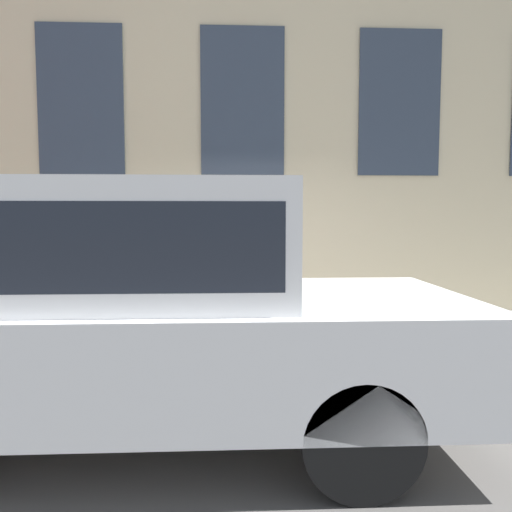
{
  "coord_description": "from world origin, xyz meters",
  "views": [
    {
      "loc": [
        -4.86,
        0.16,
        1.57
      ],
      "look_at": [
        0.64,
        -0.11,
        1.14
      ],
      "focal_mm": 35.0,
      "sensor_mm": 36.0,
      "label": 1
    }
  ],
  "objects": [
    {
      "name": "fire_hydrant",
      "position": [
        0.37,
        0.08,
        0.52
      ],
      "size": [
        0.32,
        0.43,
        0.71
      ],
      "color": "#2D7260",
      "rests_on": "sidewalk"
    },
    {
      "name": "ground_plane",
      "position": [
        0.0,
        0.0,
        0.0
      ],
      "size": [
        80.0,
        80.0,
        0.0
      ],
      "primitive_type": "plane",
      "color": "#514F4C"
    },
    {
      "name": "parked_car_white_near",
      "position": [
        -1.39,
        0.93,
        0.97
      ],
      "size": [
        1.84,
        4.77,
        1.79
      ],
      "color": "black",
      "rests_on": "ground_plane"
    },
    {
      "name": "person",
      "position": [
        0.91,
        -0.3,
        1.11
      ],
      "size": [
        0.38,
        0.25,
        1.58
      ],
      "rotation": [
        0.0,
        0.0,
        1.19
      ],
      "color": "navy",
      "rests_on": "sidewalk"
    },
    {
      "name": "sidewalk",
      "position": [
        1.19,
        0.0,
        0.08
      ],
      "size": [
        2.39,
        60.0,
        0.16
      ],
      "color": "#9E9B93",
      "rests_on": "ground_plane"
    }
  ]
}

